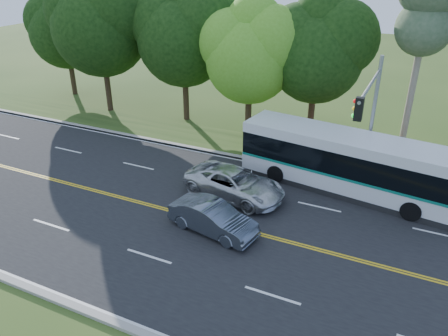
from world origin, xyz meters
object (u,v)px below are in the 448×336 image
at_px(transit_bus, 353,165).
at_px(suv, 235,183).
at_px(sedan, 213,218).
at_px(traffic_signal, 369,112).

bearing_deg(transit_bus, suv, -141.98).
xyz_separation_m(transit_bus, suv, (-5.34, -3.11, -0.80)).
distance_m(transit_bus, sedan, 8.18).
height_order(traffic_signal, sedan, traffic_signal).
height_order(transit_bus, sedan, transit_bus).
distance_m(traffic_signal, suv, 7.50).
bearing_deg(sedan, suv, 17.55).
height_order(sedan, suv, suv).
xyz_separation_m(traffic_signal, transit_bus, (-0.46, 0.40, -3.11)).
distance_m(traffic_signal, transit_bus, 3.17).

